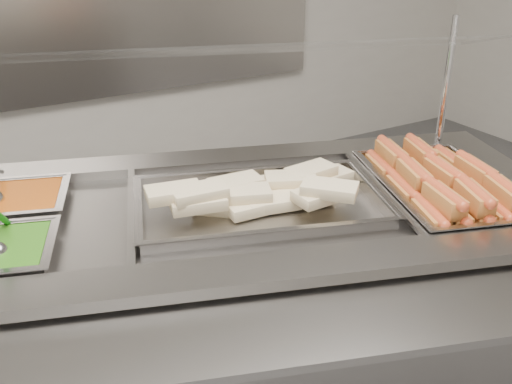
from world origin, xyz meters
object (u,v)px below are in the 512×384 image
steam_counter (241,327)px  sneeze_guard (225,56)px  pan_wraps (259,207)px  pan_hotdogs (440,195)px

steam_counter → sneeze_guard: size_ratio=1.24×
steam_counter → sneeze_guard: 0.79m
sneeze_guard → pan_wraps: bearing=-93.6°
steam_counter → pan_hotdogs: size_ratio=3.25×
steam_counter → sneeze_guard: sneeze_guard is taller
pan_hotdogs → pan_wraps: (-0.50, 0.17, 0.01)m
pan_hotdogs → pan_wraps: size_ratio=0.82×
steam_counter → pan_hotdogs: (0.55, -0.19, 0.38)m
steam_counter → pan_wraps: size_ratio=2.65×
pan_hotdogs → pan_wraps: bearing=161.1°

